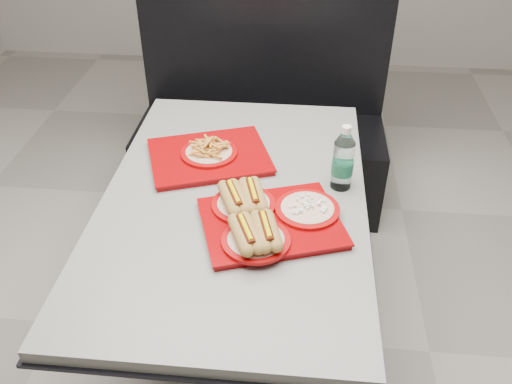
# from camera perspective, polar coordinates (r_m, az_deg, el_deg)

# --- Properties ---
(ground) EXTENTS (6.00, 6.00, 0.00)m
(ground) POSITION_cam_1_polar(r_m,az_deg,el_deg) (2.39, -1.87, -14.98)
(ground) COLOR gray
(ground) RESTS_ON ground
(diner_table) EXTENTS (0.92, 1.42, 0.75)m
(diner_table) POSITION_cam_1_polar(r_m,az_deg,el_deg) (1.97, -2.20, -4.24)
(diner_table) COLOR black
(diner_table) RESTS_ON ground
(booth_bench) EXTENTS (1.30, 0.57, 1.35)m
(booth_bench) POSITION_cam_1_polar(r_m,az_deg,el_deg) (2.97, 0.58, 6.75)
(booth_bench) COLOR black
(booth_bench) RESTS_ON ground
(tray_near) EXTENTS (0.52, 0.46, 0.09)m
(tray_near) POSITION_cam_1_polar(r_m,az_deg,el_deg) (1.71, 1.01, -2.75)
(tray_near) COLOR #820306
(tray_near) RESTS_ON diner_table
(tray_far) EXTENTS (0.52, 0.47, 0.09)m
(tray_far) POSITION_cam_1_polar(r_m,az_deg,el_deg) (2.05, -4.96, 4.01)
(tray_far) COLOR #820306
(tray_far) RESTS_ON diner_table
(water_bottle) EXTENTS (0.08, 0.08, 0.24)m
(water_bottle) POSITION_cam_1_polar(r_m,az_deg,el_deg) (1.88, 9.14, 3.21)
(water_bottle) COLOR silver
(water_bottle) RESTS_ON diner_table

